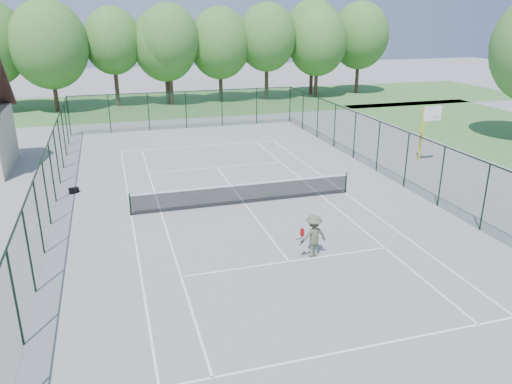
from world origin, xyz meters
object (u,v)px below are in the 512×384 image
at_px(tennis_player, 313,236).
at_px(basketball_goal, 427,122).
at_px(tennis_net, 244,193).
at_px(sports_bag_a, 73,191).

bearing_deg(tennis_player, basketball_goal, 40.54).
relative_size(tennis_net, tennis_player, 5.17).
height_order(sports_bag_a, tennis_player, tennis_player).
height_order(tennis_net, sports_bag_a, tennis_net).
bearing_deg(basketball_goal, tennis_net, -163.50).
xyz_separation_m(basketball_goal, tennis_player, (-11.72, -10.03, -1.71)).
relative_size(tennis_net, basketball_goal, 3.04).
height_order(tennis_net, basketball_goal, basketball_goal).
bearing_deg(basketball_goal, tennis_player, -139.46).
xyz_separation_m(basketball_goal, sports_bag_a, (-21.00, 0.22, -2.42)).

